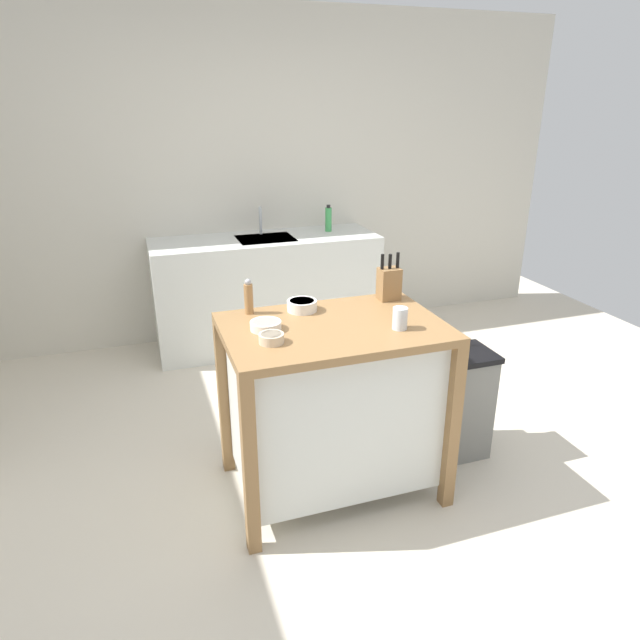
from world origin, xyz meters
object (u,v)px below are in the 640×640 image
bowl_stoneware_deep (302,305)px  drinking_cup (400,318)px  knife_block (389,283)px  bowl_ceramic_wide (271,338)px  bowl_ceramic_small (266,325)px  pepper_grinder (249,297)px  sink_faucet (260,220)px  bottle_dish_soap (328,219)px  kitchen_island (333,400)px  trash_bin (456,403)px

bowl_stoneware_deep → drinking_cup: bearing=-46.3°
knife_block → bowl_ceramic_wide: (-0.73, -0.36, -0.07)m
bowl_ceramic_small → pepper_grinder: pepper_grinder is taller
drinking_cup → sink_faucet: sink_faucet is taller
bowl_stoneware_deep → bottle_dish_soap: (0.78, 1.79, 0.05)m
kitchen_island → trash_bin: bearing=4.6°
bottle_dish_soap → sink_faucet: bearing=171.6°
bowl_stoneware_deep → drinking_cup: 0.52m
bowl_ceramic_small → drinking_cup: (0.59, -0.19, 0.03)m
trash_bin → bowl_stoneware_deep: bearing=168.7°
kitchen_island → knife_block: 0.69m
kitchen_island → knife_block: bearing=32.0°
drinking_cup → trash_bin: bearing=22.8°
bowl_stoneware_deep → knife_block: bearing=2.4°
drinking_cup → pepper_grinder: pepper_grinder is taller
bowl_stoneware_deep → trash_bin: (0.85, -0.17, -0.63)m
kitchen_island → bowl_stoneware_deep: (-0.09, 0.23, 0.43)m
bowl_ceramic_wide → sink_faucet: size_ratio=0.51×
kitchen_island → bowl_ceramic_wide: bearing=-161.5°
knife_block → drinking_cup: size_ratio=2.43×
bottle_dish_soap → pepper_grinder: bearing=-120.7°
bowl_stoneware_deep → pepper_grinder: size_ratio=0.84×
bottle_dish_soap → drinking_cup: bearing=-100.9°
bowl_stoneware_deep → bowl_ceramic_wide: 0.42m
trash_bin → drinking_cup: bearing=-157.2°
sink_faucet → bottle_dish_soap: (0.55, -0.08, -0.01)m
bowl_ceramic_wide → pepper_grinder: 0.39m
knife_block → sink_faucet: knife_block is taller
knife_block → drinking_cup: 0.42m
bowl_ceramic_small → kitchen_island: bearing=-8.1°
knife_block → pepper_grinder: (-0.75, 0.03, -0.01)m
kitchen_island → trash_bin: kitchen_island is taller
trash_bin → sink_faucet: size_ratio=2.86×
kitchen_island → drinking_cup: (0.27, -0.14, 0.46)m
bowl_ceramic_wide → drinking_cup: 0.60m
pepper_grinder → trash_bin: pepper_grinder is taller
kitchen_island → drinking_cup: size_ratio=10.10×
kitchen_island → knife_block: (0.40, 0.25, 0.50)m
bowl_ceramic_wide → sink_faucet: sink_faucet is taller
knife_block → trash_bin: knife_block is taller
bowl_stoneware_deep → pepper_grinder: pepper_grinder is taller
bowl_ceramic_small → bowl_ceramic_wide: bowl_ceramic_wide is taller
drinking_cup → bottle_dish_soap: (0.42, 2.17, 0.03)m
kitchen_island → bowl_stoneware_deep: bearing=110.2°
kitchen_island → bowl_ceramic_wide: bowl_ceramic_wide is taller
bowl_ceramic_wide → bowl_stoneware_deep: bearing=54.4°
kitchen_island → bowl_ceramic_wide: 0.55m
pepper_grinder → bottle_dish_soap: 2.03m
kitchen_island → pepper_grinder: size_ratio=5.84×
bowl_ceramic_wide → drinking_cup: drinking_cup is taller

